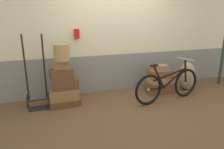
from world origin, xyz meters
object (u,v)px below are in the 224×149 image
Objects in this scene: suitcase_3 at (61,74)px; suitcase_8 at (160,74)px; luggage_trolley at (37,90)px; suitcase_0 at (65,102)px; suitcase_1 at (64,94)px; suitcase_7 at (161,80)px; suitcase_2 at (65,84)px; suitcase_6 at (160,84)px; burlap_sack at (187,76)px; suitcase_5 at (160,89)px; bicycle at (168,85)px; suitcase_4 at (61,65)px; suitcase_9 at (160,67)px; wicker_basket at (62,53)px.

suitcase_3 is 2.23m from suitcase_8.
suitcase_0 is at bearing -9.98° from luggage_trolley.
suitcase_1 is at bearing -177.27° from suitcase_8.
suitcase_3 is 2.27m from suitcase_7.
suitcase_2 is 0.87× the size of suitcase_6.
suitcase_1 is 0.82× the size of burlap_sack.
luggage_trolley reaches higher than suitcase_5.
suitcase_5 is at bearing 175.97° from burlap_sack.
burlap_sack is at bearing -1.44° from suitcase_5.
bicycle is (-0.14, -0.47, 0.03)m from suitcase_7.
suitcase_2 is 2.20m from suitcase_6.
suitcase_4 is (0.00, 0.02, 0.18)m from suitcase_3.
suitcase_2 is at bearing -25.17° from suitcase_4.
suitcase_5 is 1.27× the size of suitcase_8.
burlap_sack reaches higher than suitcase_9.
suitcase_2 is 1.76× the size of suitcase_4.
suitcase_2 reaches higher than suitcase_6.
suitcase_6 is 0.87× the size of burlap_sack.
bicycle reaches higher than suitcase_9.
suitcase_1 is at bearing 179.03° from burlap_sack.
suitcase_3 reaches higher than burlap_sack.
bicycle is (-0.13, -0.49, 0.27)m from suitcase_5.
suitcase_2 is 2.91m from burlap_sack.
suitcase_2 is 0.81× the size of suitcase_5.
suitcase_7 is 0.71m from burlap_sack.
wicker_basket reaches higher than burlap_sack.
suitcase_8 is 0.15m from suitcase_9.
suitcase_6 is 0.52m from bicycle.
suitcase_4 is at bearing -173.65° from suitcase_9.
suitcase_1 is 2.14m from bicycle.
suitcase_0 is at bearing -177.28° from suitcase_8.
luggage_trolley is (-0.53, 0.08, -0.10)m from suitcase_2.
suitcase_1 is 0.21m from suitcase_2.
suitcase_7 is at bearing -3.64° from suitcase_4.
suitcase_9 is (2.16, 0.01, 0.16)m from suitcase_2.
luggage_trolley reaches higher than suitcase_9.
suitcase_7 is (2.22, -0.02, 0.07)m from suitcase_1.
suitcase_5 is 0.13m from suitcase_6.
bicycle reaches higher than suitcase_1.
luggage_trolley reaches higher than suitcase_4.
suitcase_2 is at bearing 177.03° from suitcase_7.
suitcase_4 is 0.58× the size of suitcase_8.
suitcase_5 is 1.10× the size of suitcase_7.
suitcase_9 is at bearing 0.27° from wicker_basket.
bicycle is (-0.85, -0.44, 0.00)m from burlap_sack.
suitcase_1 is at bearing -9.99° from luggage_trolley.
bicycle reaches higher than suitcase_3.
burlap_sack is (0.72, -0.05, 0.14)m from suitcase_6.
suitcase_5 is (2.22, 0.00, 0.01)m from suitcase_0.
wicker_basket reaches higher than suitcase_5.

